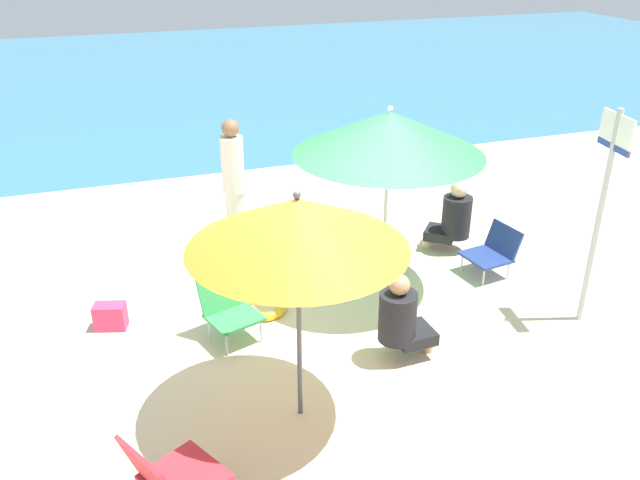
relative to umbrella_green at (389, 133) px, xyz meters
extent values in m
plane|color=beige|center=(-1.10, -0.98, -1.77)|extent=(40.00, 40.00, 0.00)
cube|color=teal|center=(-1.10, 12.24, -1.76)|extent=(40.00, 16.00, 0.01)
cylinder|color=silver|center=(0.00, 0.00, -0.77)|extent=(0.04, 0.04, 1.99)
cone|color=green|center=(0.00, 0.00, 0.00)|extent=(2.00, 2.00, 0.45)
sphere|color=silver|center=(0.00, 0.00, 0.26)|extent=(0.06, 0.06, 0.06)
cylinder|color=#4C4C51|center=(-1.53, -1.78, -0.80)|extent=(0.04, 0.04, 1.94)
cone|color=orange|center=(-1.53, -1.78, -0.03)|extent=(1.67, 1.67, 0.39)
sphere|color=#4C4C51|center=(-1.53, -1.78, 0.20)|extent=(0.06, 0.06, 0.06)
cube|color=#33934C|center=(-1.82, -0.56, -1.50)|extent=(0.59, 0.56, 0.03)
cube|color=#33934C|center=(-1.89, -0.34, -1.28)|extent=(0.51, 0.30, 0.43)
cylinder|color=silver|center=(-1.58, -0.66, -1.64)|extent=(0.02, 0.02, 0.25)
cylinder|color=silver|center=(-1.95, -0.78, -1.64)|extent=(0.02, 0.02, 0.25)
cylinder|color=silver|center=(-1.69, -0.34, -1.64)|extent=(0.02, 0.02, 0.25)
cylinder|color=silver|center=(-2.05, -0.45, -1.64)|extent=(0.02, 0.02, 0.25)
cube|color=navy|center=(1.22, -0.17, -1.54)|extent=(0.51, 0.55, 0.03)
cube|color=navy|center=(1.46, -0.14, -1.37)|extent=(0.20, 0.50, 0.33)
cylinder|color=silver|center=(1.07, -0.39, -1.66)|extent=(0.02, 0.02, 0.21)
cylinder|color=silver|center=(1.02, 0.00, -1.66)|extent=(0.02, 0.02, 0.21)
cylinder|color=silver|center=(1.43, -0.34, -1.66)|extent=(0.02, 0.02, 0.21)
cylinder|color=silver|center=(1.37, 0.05, -1.66)|extent=(0.02, 0.02, 0.21)
cube|color=white|center=(-0.32, 1.22, -1.53)|extent=(0.61, 0.63, 0.03)
cube|color=white|center=(-0.43, 1.44, -1.31)|extent=(0.47, 0.35, 0.42)
cylinder|color=silver|center=(-0.07, 1.13, -1.66)|extent=(0.02, 0.02, 0.22)
cylinder|color=silver|center=(-0.38, 0.97, -1.66)|extent=(0.02, 0.02, 0.22)
cylinder|color=silver|center=(-0.25, 1.47, -1.66)|extent=(0.02, 0.02, 0.22)
cylinder|color=silver|center=(-0.56, 1.31, -1.66)|extent=(0.02, 0.02, 0.22)
cube|color=red|center=(-2.57, -2.42, -1.53)|extent=(0.67, 0.68, 0.03)
cube|color=red|center=(-2.79, -2.54, -1.31)|extent=(0.39, 0.53, 0.43)
cylinder|color=silver|center=(-2.50, -2.15, -1.66)|extent=(0.02, 0.02, 0.22)
cube|color=black|center=(-0.27, -1.33, -1.55)|extent=(0.38, 0.37, 0.12)
cylinder|color=tan|center=(-0.12, -1.32, -1.66)|extent=(0.12, 0.12, 0.22)
cylinder|color=black|center=(-0.45, -1.34, -1.31)|extent=(0.35, 0.35, 0.48)
sphere|color=tan|center=(-0.45, -1.34, -0.97)|extent=(0.19, 0.19, 0.19)
cylinder|color=silver|center=(-1.37, 1.37, -1.37)|extent=(0.23, 0.23, 0.79)
cylinder|color=silver|center=(-1.37, 1.37, -0.64)|extent=(0.27, 0.27, 0.68)
sphere|color=#896042|center=(-1.37, 1.37, -0.19)|extent=(0.21, 0.21, 0.21)
cube|color=black|center=(1.06, 0.62, -1.57)|extent=(0.50, 0.50, 0.12)
cylinder|color=beige|center=(0.93, 0.72, -1.67)|extent=(0.12, 0.12, 0.20)
cylinder|color=black|center=(1.19, 0.50, -1.31)|extent=(0.36, 0.36, 0.51)
sphere|color=beige|center=(1.19, 0.50, -0.95)|extent=(0.21, 0.21, 0.21)
cylinder|color=#ADADB2|center=(1.65, -1.32, -0.66)|extent=(0.06, 0.06, 2.21)
cube|color=white|center=(1.65, -1.32, 0.23)|extent=(0.10, 0.49, 0.34)
cube|color=navy|center=(1.65, -1.32, 0.09)|extent=(0.10, 0.49, 0.06)
torus|color=yellow|center=(-1.42, -0.11, -1.72)|extent=(0.52, 0.52, 0.09)
cube|color=#DB3866|center=(-2.96, 0.07, -1.63)|extent=(0.35, 0.26, 0.27)
camera|label=1|loc=(-2.78, -5.94, 1.95)|focal=36.95mm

